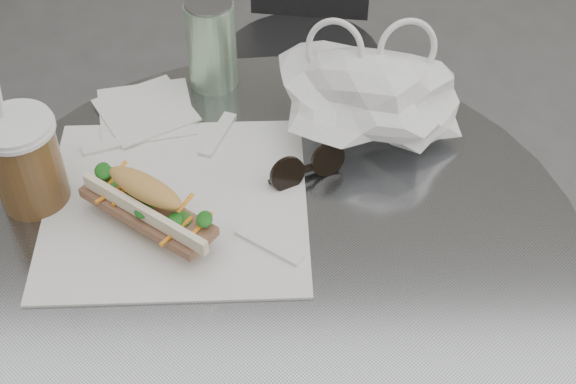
{
  "coord_description": "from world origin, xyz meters",
  "views": [
    {
      "loc": [
        0.02,
        -0.43,
        1.46
      ],
      "look_at": [
        0.02,
        0.24,
        0.79
      ],
      "focal_mm": 50.0,
      "sensor_mm": 36.0,
      "label": 1
    }
  ],
  "objects_px": {
    "chair_far": "(303,90)",
    "iced_coffee": "(25,160)",
    "cafe_table": "(274,371)",
    "sunglasses": "(307,168)",
    "banh_mi": "(147,207)",
    "drink_can": "(211,43)"
  },
  "relations": [
    {
      "from": "chair_far",
      "to": "iced_coffee",
      "type": "bearing_deg",
      "value": 72.78
    },
    {
      "from": "cafe_table",
      "to": "sunglasses",
      "type": "distance_m",
      "value": 0.32
    },
    {
      "from": "banh_mi",
      "to": "iced_coffee",
      "type": "height_order",
      "value": "iced_coffee"
    },
    {
      "from": "sunglasses",
      "to": "drink_can",
      "type": "xyz_separation_m",
      "value": [
        -0.13,
        0.2,
        0.05
      ]
    },
    {
      "from": "cafe_table",
      "to": "chair_far",
      "type": "relative_size",
      "value": 1.16
    },
    {
      "from": "cafe_table",
      "to": "chair_far",
      "type": "bearing_deg",
      "value": 86.1
    },
    {
      "from": "chair_far",
      "to": "sunglasses",
      "type": "xyz_separation_m",
      "value": [
        -0.02,
        -0.76,
        0.46
      ]
    },
    {
      "from": "chair_far",
      "to": "sunglasses",
      "type": "distance_m",
      "value": 0.89
    },
    {
      "from": "cafe_table",
      "to": "drink_can",
      "type": "height_order",
      "value": "drink_can"
    },
    {
      "from": "cafe_table",
      "to": "sunglasses",
      "type": "relative_size",
      "value": 7.48
    },
    {
      "from": "chair_far",
      "to": "drink_can",
      "type": "bearing_deg",
      "value": 82.11
    },
    {
      "from": "banh_mi",
      "to": "iced_coffee",
      "type": "distance_m",
      "value": 0.16
    },
    {
      "from": "banh_mi",
      "to": "iced_coffee",
      "type": "relative_size",
      "value": 0.83
    },
    {
      "from": "chair_far",
      "to": "banh_mi",
      "type": "height_order",
      "value": "banh_mi"
    },
    {
      "from": "cafe_table",
      "to": "iced_coffee",
      "type": "height_order",
      "value": "iced_coffee"
    },
    {
      "from": "cafe_table",
      "to": "banh_mi",
      "type": "height_order",
      "value": "banh_mi"
    },
    {
      "from": "banh_mi",
      "to": "drink_can",
      "type": "relative_size",
      "value": 1.66
    },
    {
      "from": "cafe_table",
      "to": "iced_coffee",
      "type": "bearing_deg",
      "value": 164.88
    },
    {
      "from": "sunglasses",
      "to": "drink_can",
      "type": "height_order",
      "value": "drink_can"
    },
    {
      "from": "banh_mi",
      "to": "drink_can",
      "type": "bearing_deg",
      "value": 114.69
    },
    {
      "from": "chair_far",
      "to": "drink_can",
      "type": "distance_m",
      "value": 0.77
    },
    {
      "from": "cafe_table",
      "to": "banh_mi",
      "type": "bearing_deg",
      "value": 169.19
    }
  ]
}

